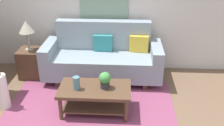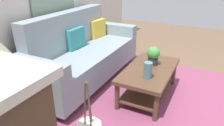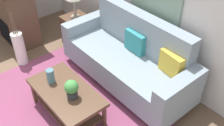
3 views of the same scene
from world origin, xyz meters
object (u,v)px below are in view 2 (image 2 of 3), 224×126
object	(u,v)px
throw_pillow_mustard	(97,29)
coffee_table	(149,76)
potted_plant_tabletop	(153,55)
side_table	(9,111)
tabletop_vase	(148,70)
throw_pillow_teal	(75,38)
couch	(83,55)

from	to	relation	value
throw_pillow_mustard	coffee_table	size ratio (longest dim) A/B	0.33
potted_plant_tabletop	side_table	world-z (taller)	potted_plant_tabletop
tabletop_vase	throw_pillow_teal	bearing A→B (deg)	77.34
throw_pillow_mustard	side_table	world-z (taller)	throw_pillow_mustard
potted_plant_tabletop	throw_pillow_mustard	bearing A→B (deg)	65.78
side_table	coffee_table	bearing A→B (deg)	-38.38
throw_pillow_teal	throw_pillow_mustard	distance (m)	0.68
tabletop_vase	potted_plant_tabletop	xyz separation A→B (m)	(0.42, 0.06, 0.04)
throw_pillow_teal	coffee_table	bearing A→B (deg)	-91.00
couch	throw_pillow_mustard	world-z (taller)	couch
coffee_table	side_table	xyz separation A→B (m)	(-1.38, 1.09, -0.03)
couch	side_table	xyz separation A→B (m)	(-1.40, -0.01, -0.15)
throw_pillow_teal	coffee_table	world-z (taller)	throw_pillow_teal
potted_plant_tabletop	side_table	distance (m)	1.90
couch	throw_pillow_teal	world-z (taller)	couch
throw_pillow_teal	side_table	bearing A→B (deg)	-174.49
potted_plant_tabletop	throw_pillow_teal	bearing A→B (deg)	96.33
throw_pillow_teal	side_table	world-z (taller)	throw_pillow_teal
throw_pillow_mustard	potted_plant_tabletop	size ratio (longest dim) A/B	1.37
couch	throw_pillow_mustard	distance (m)	0.74
coffee_table	tabletop_vase	xyz separation A→B (m)	(-0.27, -0.06, 0.22)
throw_pillow_teal	couch	bearing A→B (deg)	-90.00
throw_pillow_teal	potted_plant_tabletop	size ratio (longest dim) A/B	1.37
couch	coffee_table	world-z (taller)	couch
couch	tabletop_vase	size ratio (longest dim) A/B	10.70
couch	coffee_table	xyz separation A→B (m)	(-0.02, -1.10, -0.12)
tabletop_vase	potted_plant_tabletop	size ratio (longest dim) A/B	0.79
throw_pillow_teal	potted_plant_tabletop	xyz separation A→B (m)	(0.14, -1.22, -0.11)
throw_pillow_mustard	side_table	distance (m)	2.13
throw_pillow_teal	side_table	xyz separation A→B (m)	(-1.40, -0.14, -0.40)
throw_pillow_mustard	tabletop_vase	size ratio (longest dim) A/B	1.75
throw_pillow_teal	tabletop_vase	size ratio (longest dim) A/B	1.75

